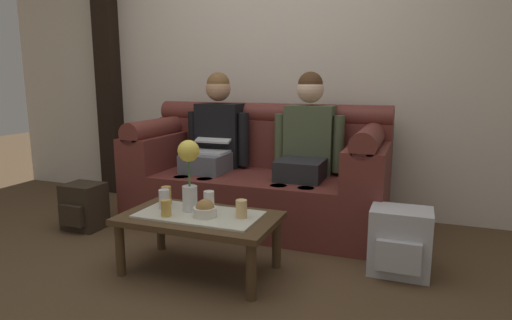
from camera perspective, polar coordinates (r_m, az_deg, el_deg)
ground_plane at (r=2.64m, az=-8.89°, el=-15.57°), size 14.00×14.00×0.00m
back_wall_patterned at (r=3.95m, az=3.12°, el=14.81°), size 6.00×0.12×2.90m
timber_pillar at (r=4.69m, az=-19.05°, el=13.58°), size 0.20×0.20×2.90m
couch at (r=3.52m, az=0.32°, el=-2.28°), size 2.04×0.88×0.96m
person_left at (r=3.62m, az=-5.57°, el=2.60°), size 0.56×0.67×1.22m
person_right at (r=3.35m, az=6.67°, el=1.95°), size 0.56×0.67×1.22m
coffee_table at (r=2.64m, az=-7.52°, el=-8.19°), size 0.94×0.53×0.37m
flower_vase at (r=2.62m, az=-8.87°, el=-1.10°), size 0.13×0.13×0.44m
snack_bowl at (r=2.55m, az=-6.78°, el=-6.61°), size 0.14×0.14×0.11m
cup_near_left at (r=2.83m, az=-11.80°, el=-4.63°), size 0.06×0.06×0.12m
cup_near_right at (r=2.51m, az=-1.95°, el=-6.48°), size 0.07×0.07×0.10m
cup_far_center at (r=2.59m, az=-11.85°, el=-6.26°), size 0.06×0.06×0.10m
cup_far_left at (r=2.73m, az=-12.06°, el=-5.11°), size 0.07×0.07×0.12m
cup_far_right at (r=2.68m, az=-6.26°, el=-5.32°), size 0.07×0.07×0.11m
backpack_right at (r=2.76m, az=18.53°, el=-10.28°), size 0.35×0.30×0.40m
backpack_left at (r=3.65m, az=-21.89°, el=-5.77°), size 0.29×0.29×0.36m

